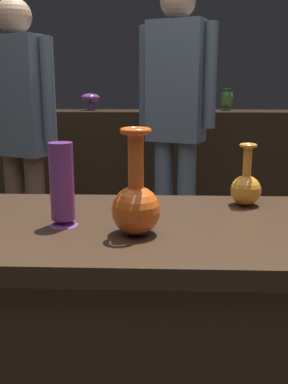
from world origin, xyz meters
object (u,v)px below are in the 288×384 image
(vase_left_accent, at_px, (246,187))
(visitor_center_back, at_px, (176,112))
(visitor_near_left, at_px, (21,127))
(shelf_vase_center, at_px, (158,96))
(shelf_vase_right, at_px, (227,98))
(vase_tall_behind, at_px, (62,186))
(shelf_vase_left, at_px, (90,98))
(vase_centerpiece, at_px, (136,202))

(vase_left_accent, distance_m, visitor_center_back, 1.27)
(visitor_near_left, distance_m, visitor_center_back, 0.88)
(shelf_vase_center, xyz_separation_m, visitor_near_left, (-0.75, -1.04, -0.14))
(shelf_vase_right, bearing_deg, vase_left_accent, -96.19)
(vase_tall_behind, xyz_separation_m, visitor_center_back, (0.35, 1.47, 0.12))
(vase_tall_behind, xyz_separation_m, shelf_vase_left, (-0.28, 2.29, 0.17))
(visitor_center_back, bearing_deg, vase_left_accent, 120.94)
(shelf_vase_center, xyz_separation_m, shelf_vase_left, (-0.52, -0.01, -0.02))
(visitor_near_left, bearing_deg, visitor_center_back, -142.49)
(visitor_near_left, xyz_separation_m, visitor_center_back, (0.86, 0.21, 0.07))
(shelf_vase_right, height_order, shelf_vase_left, shelf_vase_right)
(vase_tall_behind, distance_m, shelf_vase_right, 2.42)
(vase_centerpiece, xyz_separation_m, visitor_near_left, (-0.71, 1.33, 0.07))
(vase_centerpiece, bearing_deg, vase_left_accent, 41.63)
(shelf_vase_left, bearing_deg, vase_left_accent, -68.38)
(visitor_near_left, bearing_deg, vase_left_accent, 159.09)
(shelf_vase_center, height_order, visitor_near_left, visitor_near_left)
(shelf_vase_right, distance_m, visitor_center_back, 0.92)
(vase_centerpiece, distance_m, shelf_vase_right, 2.43)
(shelf_vase_right, relative_size, shelf_vase_left, 1.16)
(shelf_vase_center, bearing_deg, shelf_vase_left, -178.47)
(shelf_vase_center, bearing_deg, visitor_near_left, -125.78)
(shelf_vase_left, bearing_deg, visitor_center_back, -52.29)
(vase_left_accent, xyz_separation_m, shelf_vase_right, (0.22, 2.06, 0.22))
(vase_left_accent, distance_m, shelf_vase_right, 2.09)
(vase_centerpiece, xyz_separation_m, shelf_vase_left, (-0.48, 2.36, 0.20))
(vase_centerpiece, relative_size, shelf_vase_right, 1.66)
(vase_tall_behind, height_order, shelf_vase_center, shelf_vase_center)
(vase_tall_behind, height_order, visitor_near_left, visitor_near_left)
(vase_left_accent, height_order, visitor_center_back, visitor_center_back)
(shelf_vase_center, distance_m, visitor_center_back, 0.84)
(vase_centerpiece, distance_m, vase_left_accent, 0.45)
(visitor_near_left, bearing_deg, shelf_vase_left, -78.56)
(visitor_center_back, bearing_deg, vase_centerpiece, 106.97)
(shelf_vase_left, xyz_separation_m, visitor_center_back, (0.63, -0.82, -0.05))
(vase_centerpiece, xyz_separation_m, shelf_vase_right, (0.56, 2.36, 0.19))
(vase_left_accent, distance_m, shelf_vase_center, 2.11)
(vase_centerpiece, xyz_separation_m, vase_left_accent, (0.33, 0.30, -0.02))
(shelf_vase_center, bearing_deg, vase_tall_behind, -95.97)
(shelf_vase_center, distance_m, shelf_vase_left, 0.52)
(shelf_vase_right, height_order, visitor_center_back, visitor_center_back)
(vase_left_accent, bearing_deg, vase_centerpiece, -138.37)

